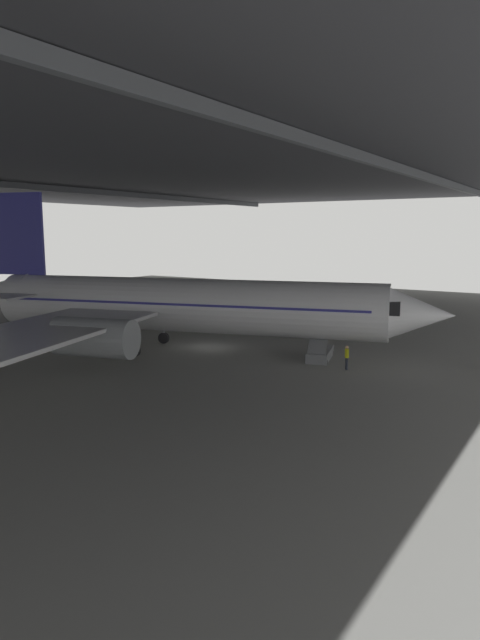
# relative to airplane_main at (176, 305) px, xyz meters

# --- Properties ---
(ground_plane) EXTENTS (110.00, 110.00, 0.00)m
(ground_plane) POSITION_rel_airplane_main_xyz_m (1.96, -1.20, -3.59)
(ground_plane) COLOR gray
(hangar_structure) EXTENTS (121.00, 99.00, 15.85)m
(hangar_structure) POSITION_rel_airplane_main_xyz_m (1.92, 12.53, 11.63)
(hangar_structure) COLOR #4C4F54
(hangar_structure) RESTS_ON ground_plane
(airplane_main) EXTENTS (38.29, 38.76, 12.23)m
(airplane_main) POSITION_rel_airplane_main_xyz_m (0.00, 0.00, 0.00)
(airplane_main) COLOR white
(airplane_main) RESTS_ON ground_plane
(boarding_stairs) EXTENTS (4.58, 2.58, 4.82)m
(boarding_stairs) POSITION_rel_airplane_main_xyz_m (3.74, -10.26, -2.85)
(boarding_stairs) COLOR slate
(boarding_stairs) RESTS_ON ground_plane
(crew_worker_by_stairs) EXTENTS (0.48, 0.37, 1.63)m
(crew_worker_by_stairs) POSITION_rel_airplane_main_xyz_m (1.68, -13.13, -2.67)
(crew_worker_by_stairs) COLOR #232838
(crew_worker_by_stairs) RESTS_ON ground_plane
(baggage_tug) EXTENTS (1.29, 2.20, 0.90)m
(baggage_tug) POSITION_rel_airplane_main_xyz_m (0.91, 11.66, -3.07)
(baggage_tug) COLOR yellow
(baggage_tug) RESTS_ON ground_plane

